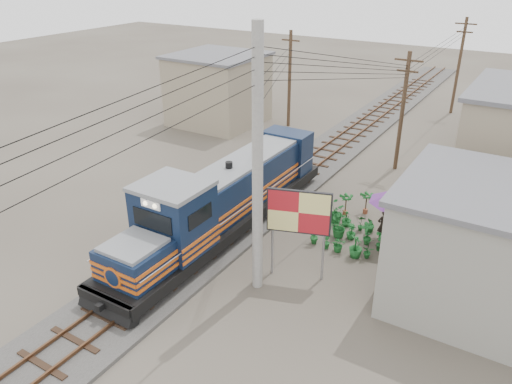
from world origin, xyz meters
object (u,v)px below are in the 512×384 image
Objects in this scene: market_umbrella at (396,197)px; vendor at (383,225)px; locomotive at (223,201)px; billboard at (299,214)px.

market_umbrella is 1.91× the size of vendor.
locomotive is at bearing -11.63° from vendor.
billboard reaches higher than vendor.
billboard is 1.36× the size of market_umbrella.
locomotive is 9.99× the size of vendor.
locomotive is 4.88m from billboard.
vendor is (-0.42, 0.01, -1.55)m from market_umbrella.
billboard is (4.52, -1.37, 1.22)m from locomotive.
market_umbrella is (2.43, 4.59, -0.56)m from billboard.
vendor is (6.53, 3.22, -0.88)m from locomotive.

